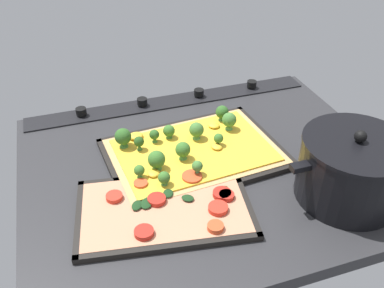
{
  "coord_description": "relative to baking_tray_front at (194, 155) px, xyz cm",
  "views": [
    {
      "loc": [
        27.93,
        71.73,
        60.17
      ],
      "look_at": [
        3.91,
        -0.1,
        6.62
      ],
      "focal_mm": 39.77,
      "sensor_mm": 36.0,
      "label": 1
    }
  ],
  "objects": [
    {
      "name": "veggie_pizza_back",
      "position": [
        10.92,
        15.64,
        0.77
      ],
      "size": [
        34.81,
        23.9,
        1.9
      ],
      "color": "tan",
      "rests_on": "baking_tray_back"
    },
    {
      "name": "ground_plane",
      "position": [
        -1.98,
        4.21,
        -1.86
      ],
      "size": [
        83.58,
        68.07,
        3.0
      ],
      "primitive_type": "cube",
      "color": "#28282B"
    },
    {
      "name": "baking_tray_front",
      "position": [
        0.0,
        0.0,
        0.0
      ],
      "size": [
        42.3,
        31.29,
        1.3
      ],
      "color": "black",
      "rests_on": "ground_plane"
    },
    {
      "name": "broccoli_pizza",
      "position": [
        0.85,
        -0.63,
        1.57
      ],
      "size": [
        39.71,
        28.7,
        6.13
      ],
      "color": "tan",
      "rests_on": "baking_tray_front"
    },
    {
      "name": "cooking_pot",
      "position": [
        -25.57,
        22.88,
        6.49
      ],
      "size": [
        28.28,
        21.5,
        16.02
      ],
      "color": "black",
      "rests_on": "ground_plane"
    },
    {
      "name": "stove_control_panel",
      "position": [
        -1.98,
        -26.33,
        0.19
      ],
      "size": [
        80.23,
        7.0,
        2.6
      ],
      "color": "black",
      "rests_on": "ground_plane"
    },
    {
      "name": "baking_tray_back",
      "position": [
        11.63,
        15.7,
        0.02
      ],
      "size": [
        37.56,
        26.65,
        1.3
      ],
      "color": "black",
      "rests_on": "ground_plane"
    }
  ]
}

